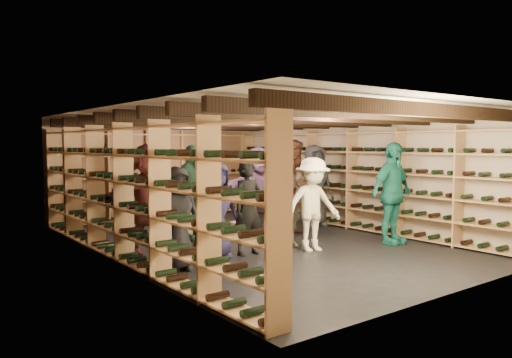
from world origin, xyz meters
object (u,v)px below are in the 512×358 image
object	(u,v)px
person_10	(191,192)
person_9	(205,191)
person_2	(212,206)
person_11	(259,189)
crate_stack_left	(165,224)
person_5	(149,198)
person_6	(216,210)
person_8	(295,187)
crate_stack_right	(185,225)
crate_loose	(241,225)
person_1	(248,208)
person_3	(313,204)
person_4	(392,193)
person_7	(288,202)
person_0	(176,218)
person_12	(314,185)

from	to	relation	value
person_10	person_9	bearing A→B (deg)	16.28
person_2	person_11	size ratio (longest dim) A/B	0.86
crate_stack_left	person_5	distance (m)	1.46
person_6	person_8	size ratio (longest dim) A/B	0.80
crate_stack_right	crate_loose	distance (m)	1.25
person_2	person_10	xyz separation A→B (m)	(0.19, 1.06, 0.14)
person_1	person_2	bearing A→B (deg)	113.68
crate_stack_left	person_10	bearing A→B (deg)	-60.88
person_2	person_6	size ratio (longest dim) A/B	1.00
person_5	crate_stack_right	bearing A→B (deg)	34.20
person_1	person_5	bearing A→B (deg)	133.51
crate_stack_left	person_3	distance (m)	3.08
crate_stack_right	person_9	world-z (taller)	person_9
person_4	person_9	world-z (taller)	person_4
person_7	person_9	bearing A→B (deg)	111.62
crate_stack_right	person_3	xyz separation A→B (m)	(0.93, -2.78, 0.63)
crate_loose	person_6	bearing A→B (deg)	-133.97
crate_stack_right	person_10	bearing A→B (deg)	-108.06
person_9	crate_stack_left	bearing A→B (deg)	160.75
person_6	person_10	world-z (taller)	person_10
crate_loose	person_1	distance (m)	2.54
person_11	crate_stack_left	bearing A→B (deg)	-177.08
person_7	person_5	bearing A→B (deg)	157.43
crate_stack_right	person_5	bearing A→B (deg)	-138.81
person_4	person_11	bearing A→B (deg)	110.47
person_4	person_10	size ratio (longest dim) A/B	1.02
person_6	person_10	size ratio (longest dim) A/B	0.85
crate_stack_left	person_9	xyz separation A→B (m)	(0.77, -0.25, 0.62)
person_1	person_6	distance (m)	0.55
person_2	person_8	xyz separation A→B (m)	(2.09, 0.25, 0.19)
crate_stack_left	person_11	world-z (taller)	person_11
person_5	person_6	world-z (taller)	person_5
person_0	person_3	size ratio (longest dim) A/B	0.95
crate_stack_left	person_0	xyz separation A→B (m)	(-1.03, -2.44, 0.50)
person_2	person_5	size ratio (longest dim) A/B	0.83
crate_loose	person_4	world-z (taller)	person_4
person_8	person_10	xyz separation A→B (m)	(-1.90, 0.81, -0.05)
person_0	crate_stack_left	bearing A→B (deg)	77.02
person_2	person_7	distance (m)	1.35
person_2	crate_loose	bearing A→B (deg)	37.31
person_7	person_9	size ratio (longest dim) A/B	0.91
person_5	person_9	distance (m)	1.75
person_12	person_8	bearing A→B (deg)	-136.66
person_4	person_7	bearing A→B (deg)	146.15
person_5	person_12	distance (m)	4.12
person_10	person_11	xyz separation A→B (m)	(1.60, -0.05, -0.02)
crate_loose	person_3	world-z (taller)	person_3
person_2	person_9	world-z (taller)	person_9
crate_stack_right	person_2	size ratio (longest dim) A/B	0.38
person_0	person_7	size ratio (longest dim) A/B	0.94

